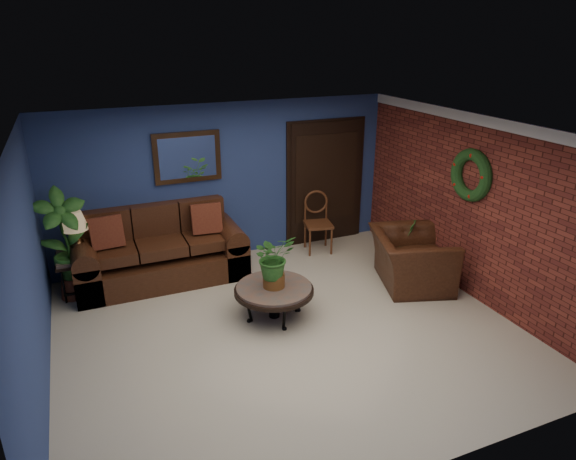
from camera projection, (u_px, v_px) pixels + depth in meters
name	position (u px, v px, depth m)	size (l,w,h in m)	color
floor	(287.00, 329.00, 6.47)	(5.50, 5.50, 0.00)	#BCB49C
wall_back	(226.00, 182.00, 8.15)	(5.50, 0.04, 2.50)	navy
wall_left	(28.00, 279.00, 5.01)	(0.04, 5.00, 2.50)	navy
wall_right_brick	(473.00, 208.00, 7.00)	(0.04, 5.00, 2.50)	maroon
ceiling	(287.00, 131.00, 5.55)	(5.50, 5.00, 0.02)	silver
crown_molding	(483.00, 121.00, 6.56)	(0.03, 5.00, 0.14)	white
wall_mirror	(187.00, 157.00, 7.73)	(1.02, 0.06, 0.77)	#472B17
closet_door	(325.00, 183.00, 8.83)	(1.44, 0.06, 2.18)	black
wreath	(471.00, 175.00, 6.86)	(0.72, 0.72, 0.16)	black
sofa	(160.00, 255.00, 7.70)	(2.45, 1.06, 1.10)	#442413
coffee_table	(274.00, 290.00, 6.61)	(1.03, 1.03, 0.44)	#504A46
end_table	(81.00, 263.00, 7.23)	(0.64, 0.64, 0.58)	#504A46
table_lamp	(75.00, 228.00, 7.03)	(0.37, 0.37, 0.61)	#472B17
side_chair	(317.00, 218.00, 8.60)	(0.51, 0.51, 1.02)	#592F19
armchair	(411.00, 259.00, 7.48)	(1.20, 1.05, 0.78)	#442413
coffee_plant	(274.00, 259.00, 6.44)	(0.59, 0.53, 0.71)	brown
floor_plant	(405.00, 244.00, 7.93)	(0.44, 0.39, 0.82)	brown
tall_plant	(65.00, 240.00, 6.94)	(0.79, 0.61, 1.58)	brown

